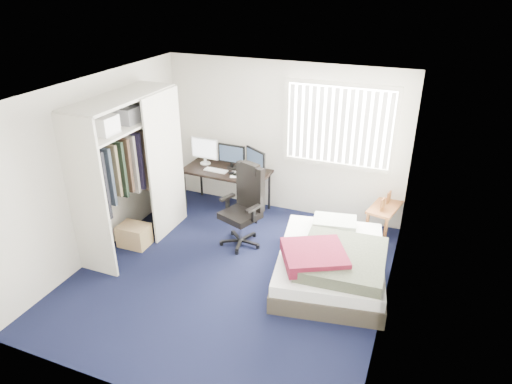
{
  "coord_description": "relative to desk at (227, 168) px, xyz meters",
  "views": [
    {
      "loc": [
        2.2,
        -4.59,
        3.71
      ],
      "look_at": [
        0.2,
        0.4,
        1.1
      ],
      "focal_mm": 32.0,
      "sensor_mm": 36.0,
      "label": 1
    }
  ],
  "objects": [
    {
      "name": "nightstand",
      "position": [
        2.61,
        0.09,
        -0.31
      ],
      "size": [
        0.51,
        0.79,
        0.68
      ],
      "color": "brown",
      "rests_on": "ground"
    },
    {
      "name": "closet",
      "position": [
        -0.81,
        -1.49,
        0.6
      ],
      "size": [
        0.64,
        1.84,
        2.22
      ],
      "color": "beige",
      "rests_on": "ground"
    },
    {
      "name": "office_chair",
      "position": [
        0.69,
        -0.91,
        -0.27
      ],
      "size": [
        0.75,
        0.75,
        1.24
      ],
      "color": "black",
      "rests_on": "ground"
    },
    {
      "name": "window_assembly",
      "position": [
        1.76,
        0.29,
        0.85
      ],
      "size": [
        1.72,
        0.09,
        1.32
      ],
      "color": "white",
      "rests_on": "ground"
    },
    {
      "name": "room_shell",
      "position": [
        0.86,
        -1.76,
        0.76
      ],
      "size": [
        4.2,
        4.2,
        4.2
      ],
      "color": "silver",
      "rests_on": "ground"
    },
    {
      "name": "footstool",
      "position": [
        0.41,
        0.02,
        -0.54
      ],
      "size": [
        0.34,
        0.28,
        0.27
      ],
      "color": "white",
      "rests_on": "ground"
    },
    {
      "name": "ground",
      "position": [
        0.86,
        -1.76,
        -0.75
      ],
      "size": [
        4.2,
        4.2,
        0.0
      ],
      "primitive_type": "plane",
      "color": "black",
      "rests_on": "ground"
    },
    {
      "name": "bed",
      "position": [
        2.13,
        -1.35,
        -0.48
      ],
      "size": [
        1.66,
        2.03,
        0.61
      ],
      "color": "#3B342A",
      "rests_on": "ground"
    },
    {
      "name": "pine_box",
      "position": [
        -0.79,
        -1.61,
        -0.59
      ],
      "size": [
        0.45,
        0.34,
        0.33
      ],
      "primitive_type": "cube",
      "rotation": [
        0.0,
        0.0,
        0.02
      ],
      "color": "tan",
      "rests_on": "ground"
    },
    {
      "name": "desk",
      "position": [
        0.0,
        0.0,
        0.0
      ],
      "size": [
        1.48,
        0.72,
        1.18
      ],
      "color": "black",
      "rests_on": "ground"
    }
  ]
}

